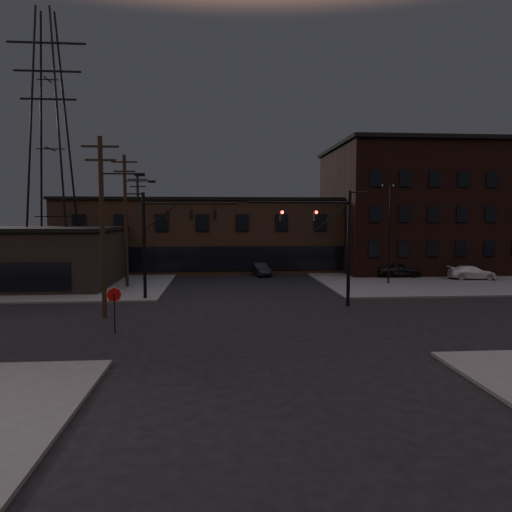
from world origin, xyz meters
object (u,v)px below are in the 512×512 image
Objects in this scene: traffic_signal_far at (161,233)px; car_crossing at (260,269)px; traffic_signal_near at (333,235)px; parked_car_lot_a at (398,269)px; stop_sign at (114,300)px; parked_car_lot_b at (472,273)px.

traffic_signal_far is 1.95× the size of car_crossing.
parked_car_lot_a is at bearing 53.29° from traffic_signal_near.
traffic_signal_near is 1.95× the size of car_crossing.
traffic_signal_far is 10.55m from stop_sign.
parked_car_lot_b reaches higher than car_crossing.
stop_sign is at bearing 132.99° from parked_car_lot_a.
traffic_signal_far is at bearing 114.98° from parked_car_lot_b.
car_crossing is at bearing 67.14° from stop_sign.
stop_sign is 0.56× the size of parked_car_lot_b.
stop_sign is 25.52m from car_crossing.
parked_car_lot_a is at bearing 24.75° from traffic_signal_far.
traffic_signal_far is 1.80× the size of parked_car_lot_b.
stop_sign is at bearing 130.29° from parked_car_lot_b.
traffic_signal_near is 17.70m from parked_car_lot_a.
parked_car_lot_a is at bearing 80.00° from parked_car_lot_b.
parked_car_lot_b is 1.08× the size of car_crossing.
traffic_signal_far is 1.80× the size of parked_car_lot_a.
traffic_signal_far reaches higher than stop_sign.
traffic_signal_far is 30.27m from parked_car_lot_b.
car_crossing is (-13.75, 3.19, -0.23)m from parked_car_lot_a.
parked_car_lot_b is (30.16, 18.00, -1.05)m from stop_sign.
traffic_signal_far is 24.98m from parked_car_lot_a.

